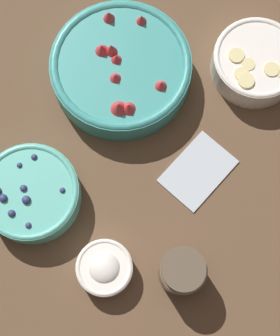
{
  "coord_description": "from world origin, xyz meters",
  "views": [
    {
      "loc": [
        0.26,
        0.16,
        1.0
      ],
      "look_at": [
        0.02,
        0.03,
        0.04
      ],
      "focal_mm": 60.0,
      "sensor_mm": 36.0,
      "label": 1
    }
  ],
  "objects_px": {
    "bowl_strawberries": "(121,68)",
    "bowl_cream": "(105,268)",
    "bowl_blueberries": "(31,193)",
    "jar_chocolate": "(182,272)",
    "bowl_bananas": "(256,62)"
  },
  "relations": [
    {
      "from": "bowl_strawberries",
      "to": "bowl_cream",
      "type": "bearing_deg",
      "value": 23.46
    },
    {
      "from": "bowl_strawberries",
      "to": "bowl_blueberries",
      "type": "bearing_deg",
      "value": -6.03
    },
    {
      "from": "bowl_blueberries",
      "to": "bowl_strawberries",
      "type": "bearing_deg",
      "value": 173.97
    },
    {
      "from": "bowl_cream",
      "to": "jar_chocolate",
      "type": "xyz_separation_m",
      "value": [
        -0.05,
        0.12,
        0.01
      ]
    },
    {
      "from": "bowl_strawberries",
      "to": "bowl_blueberries",
      "type": "xyz_separation_m",
      "value": [
        0.28,
        -0.03,
        -0.0
      ]
    },
    {
      "from": "bowl_strawberries",
      "to": "jar_chocolate",
      "type": "relative_size",
      "value": 3.1
    },
    {
      "from": "bowl_cream",
      "to": "bowl_strawberries",
      "type": "bearing_deg",
      "value": -156.54
    },
    {
      "from": "jar_chocolate",
      "to": "bowl_cream",
      "type": "bearing_deg",
      "value": -65.98
    },
    {
      "from": "bowl_strawberries",
      "to": "bowl_bananas",
      "type": "xyz_separation_m",
      "value": [
        -0.13,
        0.22,
        -0.0
      ]
    },
    {
      "from": "bowl_blueberries",
      "to": "bowl_bananas",
      "type": "bearing_deg",
      "value": 148.97
    },
    {
      "from": "bowl_bananas",
      "to": "bowl_blueberries",
      "type": "bearing_deg",
      "value": -31.03
    },
    {
      "from": "bowl_blueberries",
      "to": "jar_chocolate",
      "type": "distance_m",
      "value": 0.3
    },
    {
      "from": "bowl_strawberries",
      "to": "bowl_blueberries",
      "type": "height_order",
      "value": "bowl_strawberries"
    },
    {
      "from": "bowl_cream",
      "to": "bowl_bananas",
      "type": "bearing_deg",
      "value": 171.27
    },
    {
      "from": "jar_chocolate",
      "to": "bowl_strawberries",
      "type": "bearing_deg",
      "value": -136.78
    }
  ]
}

